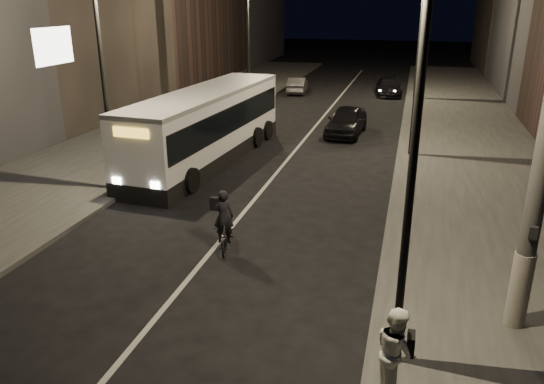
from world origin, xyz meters
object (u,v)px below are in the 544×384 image
Objects in this scene: streetlight_right_mid at (414,42)px; city_bus at (207,123)px; car_near at (346,121)px; utility_pole at (531,228)px; cyclist_on_bicycle at (226,230)px; car_far at (389,87)px; car_mid at (297,85)px; streetlight_right_near at (402,110)px; streetlight_left_near at (107,53)px; streetlight_left_far at (252,28)px; pedestrian_woman at (396,351)px; streetlight_right_far at (417,26)px.

streetlight_right_mid reaches higher than city_bus.
streetlight_right_mid is 6.77m from car_near.
utility_pole is 3.03× the size of cyclist_on_bicycle.
car_mid is at bearing 179.56° from car_far.
streetlight_right_near is 16.00m from streetlight_right_mid.
utility_pole is (13.53, -6.00, -2.80)m from streetlight_left_near.
car_far is (8.93, 7.72, -4.71)m from streetlight_left_far.
city_bus is 2.75× the size of car_far.
streetlight_right_near reaches higher than pedestrian_woman.
streetlight_right_far reaches higher than city_bus.
streetlight_right_near is at bearing -36.88° from streetlight_left_near.
streetlight_left_far is at bearing 90.00° from streetlight_left_near.
cyclist_on_bicycle is at bearing -92.29° from car_near.
streetlight_right_near is at bearing -51.39° from city_bus.
city_bus reaches higher than car_mid.
car_mid is (-8.93, 32.78, -4.72)m from streetlight_right_near.
car_near is (5.63, 6.73, -1.01)m from city_bus.
streetlight_left_near is 8.32m from cyclist_on_bicycle.
streetlight_left_far is 0.66× the size of city_bus.
streetlight_left_near reaches higher than utility_pole.
pedestrian_woman is (-2.60, -3.00, -1.50)m from utility_pole.
car_far is (-4.60, 31.72, -1.91)m from utility_pole.
streetlight_left_far is 12.71m from car_far.
city_bus reaches higher than pedestrian_woman.
utility_pole is at bearing -38.88° from city_bus.
streetlight_right_near is 1.76× the size of car_near.
city_bus reaches higher than car_near.
city_bus is at bearing 8.35° from pedestrian_woman.
utility_pole reaches higher than cyclist_on_bicycle.
car_near is 14.20m from car_mid.
streetlight_right_far reaches higher than car_far.
streetlight_right_near is 28.10m from streetlight_left_far.
cyclist_on_bicycle is (-4.93, -11.79, -4.70)m from streetlight_right_mid.
streetlight_right_mid is at bearing -44.89° from car_near.
streetlight_right_mid reaches higher than utility_pole.
car_far is at bearing 40.82° from streetlight_left_far.
streetlight_left_far is 23.01m from cyclist_on_bicycle.
pedestrian_woman is 21.05m from car_near.
streetlight_right_near and streetlight_right_mid have the same top height.
cyclist_on_bicycle is 0.51× the size of car_mid.
utility_pole is at bearing -65.86° from pedestrian_woman.
streetlight_left_far is 1.80× the size of car_far.
streetlight_right_far is 26.26m from streetlight_left_near.
utility_pole is 18.87m from car_near.
car_far is at bearing 92.94° from streetlight_right_near.
streetlight_left_near is 1.76× the size of car_near.
utility_pole is (2.87, 2.00, -2.80)m from streetlight_right_near.
pedestrian_woman is 34.78m from car_far.
cyclist_on_bicycle is at bearing -100.06° from streetlight_right_far.
pedestrian_woman is at bearing -76.53° from car_near.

